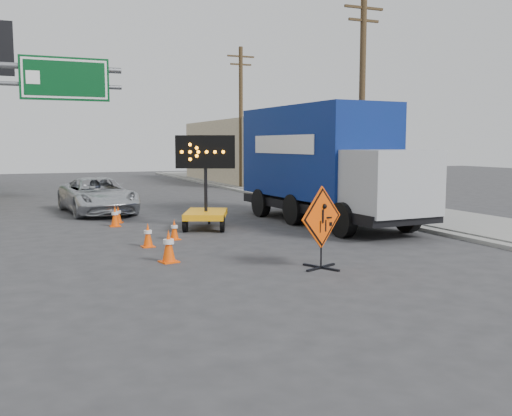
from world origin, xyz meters
TOP-DOWN VIEW (x-y plane):
  - ground at (0.00, 0.00)m, footprint 100.00×100.00m
  - curb_right at (7.20, 15.00)m, footprint 0.40×60.00m
  - sidewalk_right at (9.50, 15.00)m, footprint 4.00×60.00m
  - building_right_far at (13.00, 30.00)m, footprint 10.00×14.00m
  - highway_gantry at (-4.43, 17.96)m, footprint 6.18×0.38m
  - utility_pole_near at (8.00, 10.00)m, footprint 1.80×0.26m
  - utility_pole_far at (8.00, 24.00)m, footprint 1.80×0.26m
  - construction_sign at (1.17, 1.04)m, footprint 1.34×0.97m
  - arrow_board at (0.60, 8.08)m, footprint 2.10×2.58m
  - pickup_truck at (-2.26, 14.03)m, footprint 3.02×5.61m
  - box_truck at (5.05, 7.78)m, footprint 3.25×9.08m
  - cone_a at (-1.93, 3.08)m, footprint 0.49×0.49m
  - cone_b at (-1.97, 5.35)m, footprint 0.37×0.37m
  - cone_c at (-0.97, 6.27)m, footprint 0.36×0.36m
  - cone_d at (-2.20, 9.81)m, footprint 0.39×0.39m
  - cone_e at (-1.95, 10.69)m, footprint 0.42×0.42m

SIDE VIEW (x-z plane):
  - ground at x=0.00m, z-range 0.00..0.00m
  - curb_right at x=7.20m, z-range 0.00..0.12m
  - sidewalk_right at x=9.50m, z-range 0.00..0.15m
  - cone_c at x=-0.97m, z-range 0.00..0.63m
  - cone_e at x=-1.95m, z-range 0.00..0.63m
  - cone_b at x=-1.97m, z-range 0.00..0.68m
  - cone_d at x=-2.20m, z-range 0.00..0.73m
  - cone_a at x=-1.93m, z-range 0.00..0.81m
  - arrow_board at x=0.60m, z-range -0.88..2.29m
  - pickup_truck at x=-2.26m, z-range 0.00..1.50m
  - construction_sign at x=1.17m, z-range 0.05..1.98m
  - box_truck at x=5.05m, z-range -0.20..4.05m
  - building_right_far at x=13.00m, z-range 0.00..4.60m
  - utility_pole_near at x=8.00m, z-range 0.18..9.18m
  - utility_pole_far at x=8.00m, z-range 0.18..9.18m
  - highway_gantry at x=-4.43m, z-range 1.62..8.52m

